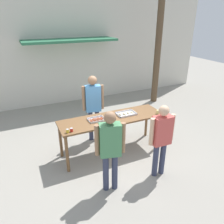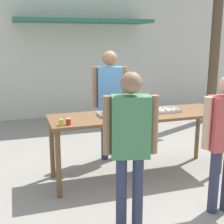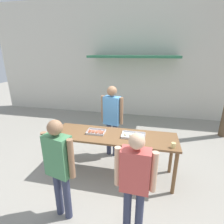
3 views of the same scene
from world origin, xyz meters
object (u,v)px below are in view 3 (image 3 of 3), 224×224
(beer_cup, at_px, (173,145))
(food_tray_buns, at_px, (133,135))
(condiment_jar_ketchup, at_px, (60,134))
(person_customer_with_cup, at_px, (135,178))
(food_tray_sausages, at_px, (96,132))
(person_customer_holding_hotdog, at_px, (59,163))
(condiment_jar_mustard, at_px, (56,134))
(person_server_behind_table, at_px, (112,115))

(beer_cup, bearing_deg, food_tray_buns, 158.55)
(condiment_jar_ketchup, height_order, person_customer_with_cup, person_customer_with_cup)
(food_tray_sausages, distance_m, condiment_jar_ketchup, 0.73)
(food_tray_buns, relative_size, person_customer_holding_hotdog, 0.28)
(condiment_jar_mustard, bearing_deg, food_tray_sausages, 21.90)
(beer_cup, xyz_separation_m, person_customer_holding_hotdog, (-1.72, -0.92, 0.02))
(food_tray_sausages, distance_m, condiment_jar_mustard, 0.81)
(beer_cup, relative_size, person_customer_with_cup, 0.06)
(food_tray_buns, height_order, person_server_behind_table, person_server_behind_table)
(food_tray_buns, distance_m, person_server_behind_table, 0.94)
(food_tray_buns, relative_size, person_server_behind_table, 0.26)
(food_tray_sausages, height_order, person_customer_holding_hotdog, person_customer_holding_hotdog)
(person_customer_with_cup, bearing_deg, person_customer_holding_hotdog, 0.50)
(person_customer_holding_hotdog, height_order, person_customer_with_cup, person_customer_holding_hotdog)
(person_customer_with_cup, bearing_deg, food_tray_sausages, -51.03)
(condiment_jar_mustard, xyz_separation_m, condiment_jar_ketchup, (0.09, 0.01, 0.00))
(beer_cup, distance_m, person_server_behind_table, 1.68)
(person_customer_with_cup, bearing_deg, food_tray_buns, -80.83)
(person_server_behind_table, bearing_deg, condiment_jar_mustard, -122.00)
(food_tray_buns, height_order, condiment_jar_mustard, condiment_jar_mustard)
(condiment_jar_mustard, distance_m, person_customer_holding_hotdog, 1.07)
(person_customer_with_cup, bearing_deg, beer_cup, -119.71)
(condiment_jar_ketchup, bearing_deg, food_tray_buns, 11.48)
(food_tray_buns, relative_size, condiment_jar_ketchup, 5.66)
(food_tray_buns, distance_m, beer_cup, 0.80)
(food_tray_buns, distance_m, person_customer_holding_hotdog, 1.56)
(food_tray_buns, bearing_deg, beer_cup, -21.45)
(food_tray_sausages, bearing_deg, condiment_jar_mustard, -158.10)
(food_tray_buns, bearing_deg, person_server_behind_table, 129.41)
(beer_cup, xyz_separation_m, person_server_behind_table, (-1.33, 1.01, 0.11))
(food_tray_sausages, xyz_separation_m, beer_cup, (1.53, -0.29, 0.03))
(food_tray_buns, xyz_separation_m, person_customer_with_cup, (0.15, -1.25, 0.00))
(condiment_jar_mustard, xyz_separation_m, beer_cup, (2.28, 0.01, 0.01))
(condiment_jar_ketchup, height_order, person_server_behind_table, person_server_behind_table)
(condiment_jar_ketchup, distance_m, person_server_behind_table, 1.33)
(condiment_jar_mustard, relative_size, person_server_behind_table, 0.05)
(food_tray_buns, xyz_separation_m, beer_cup, (0.75, -0.29, 0.03))
(condiment_jar_mustard, bearing_deg, beer_cup, 0.26)
(person_server_behind_table, xyz_separation_m, person_customer_holding_hotdog, (-0.38, -1.93, -0.09))
(beer_cup, height_order, person_customer_with_cup, person_customer_with_cup)
(food_tray_sausages, xyz_separation_m, person_customer_holding_hotdog, (-0.19, -1.22, 0.05))
(condiment_jar_mustard, distance_m, beer_cup, 2.28)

